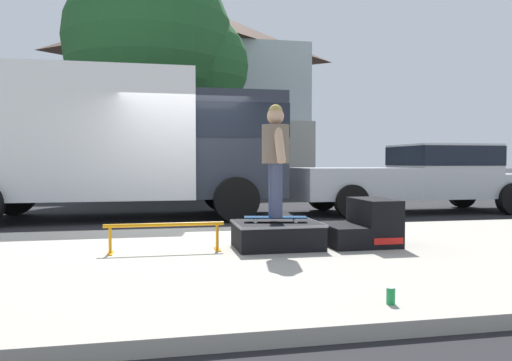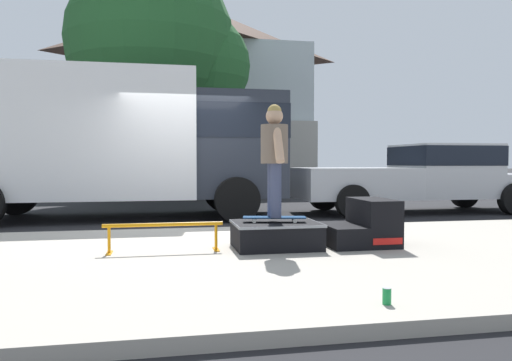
# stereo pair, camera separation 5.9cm
# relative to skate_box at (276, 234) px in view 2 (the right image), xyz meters

# --- Properties ---
(ground_plane) EXTENTS (140.00, 140.00, 0.00)m
(ground_plane) POSITION_rel_skate_box_xyz_m (-0.91, 2.58, -0.29)
(ground_plane) COLOR black
(sidewalk_slab) EXTENTS (50.00, 5.00, 0.12)m
(sidewalk_slab) POSITION_rel_skate_box_xyz_m (-0.91, -0.42, -0.23)
(sidewalk_slab) COLOR #A8A093
(sidewalk_slab) RESTS_ON ground
(skate_box) EXTENTS (1.06, 0.83, 0.32)m
(skate_box) POSITION_rel_skate_box_xyz_m (0.00, 0.00, 0.00)
(skate_box) COLOR black
(skate_box) RESTS_ON sidewalk_slab
(kicker_ramp) EXTENTS (0.87, 0.85, 0.59)m
(kicker_ramp) POSITION_rel_skate_box_xyz_m (1.17, -0.00, 0.07)
(kicker_ramp) COLOR black
(kicker_ramp) RESTS_ON sidewalk_slab
(grind_rail) EXTENTS (1.42, 0.28, 0.35)m
(grind_rail) POSITION_rel_skate_box_xyz_m (-1.38, -0.00, 0.08)
(grind_rail) COLOR orange
(grind_rail) RESTS_ON sidewalk_slab
(skateboard) EXTENTS (0.80, 0.35, 0.07)m
(skateboard) POSITION_rel_skate_box_xyz_m (-0.02, 0.00, 0.20)
(skateboard) COLOR navy
(skateboard) RESTS_ON skate_box
(skater_kid) EXTENTS (0.34, 0.72, 1.40)m
(skater_kid) POSITION_rel_skate_box_xyz_m (-0.02, 0.00, 1.04)
(skater_kid) COLOR #3F4766
(skater_kid) RESTS_ON skateboard
(soda_can) EXTENTS (0.07, 0.07, 0.13)m
(soda_can) POSITION_rel_skate_box_xyz_m (0.26, -2.53, -0.11)
(soda_can) COLOR #198C3F
(soda_can) RESTS_ON sidewalk_slab
(box_truck) EXTENTS (6.91, 2.63, 3.05)m
(box_truck) POSITION_rel_skate_box_xyz_m (-2.25, 4.78, 1.41)
(box_truck) COLOR white
(box_truck) RESTS_ON ground
(pickup_truck_silver) EXTENTS (5.70, 2.09, 1.61)m
(pickup_truck_silver) POSITION_rel_skate_box_xyz_m (4.68, 4.69, 0.60)
(pickup_truck_silver) COLOR #B2B5BA
(pickup_truck_silver) RESTS_ON ground
(street_tree_main) EXTENTS (5.63, 5.12, 7.39)m
(street_tree_main) POSITION_rel_skate_box_xyz_m (-1.37, 9.56, 4.38)
(street_tree_main) COLOR brown
(street_tree_main) RESTS_ON ground
(house_behind) EXTENTS (9.54, 8.23, 8.40)m
(house_behind) POSITION_rel_skate_box_xyz_m (0.15, 16.63, 3.95)
(house_behind) COLOR silver
(house_behind) RESTS_ON ground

